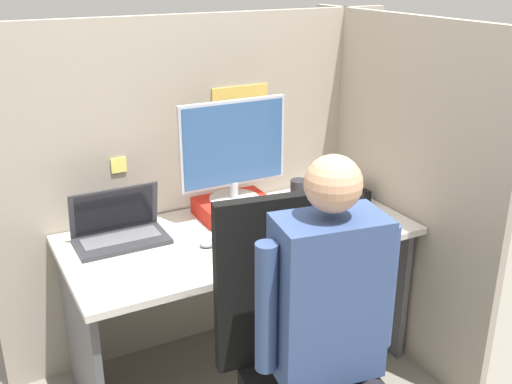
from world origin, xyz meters
name	(u,v)px	position (x,y,z in m)	size (l,w,h in m)	color
cubicle_panel_back	(205,186)	(0.00, 0.73, 0.81)	(2.01, 0.05, 1.61)	gray
cubicle_panel_right	(392,188)	(0.78, 0.28, 0.81)	(0.04, 1.35, 1.61)	gray
desk	(240,267)	(0.00, 0.35, 0.55)	(1.51, 0.71, 0.72)	beige
paper_box	(234,208)	(0.06, 0.53, 0.76)	(0.33, 0.25, 0.08)	red
monitor	(233,150)	(0.06, 0.53, 1.03)	(0.51, 0.23, 0.46)	#B2B2B7
laptop	(120,231)	(-0.49, 0.51, 0.76)	(0.38, 0.21, 0.23)	#2D2D33
mouse	(209,243)	(-0.18, 0.29, 0.73)	(0.08, 0.05, 0.03)	gray
stapler	(360,194)	(0.69, 0.42, 0.75)	(0.04, 0.12, 0.06)	black
carrot_toy	(316,234)	(0.25, 0.14, 0.74)	(0.05, 0.16, 0.05)	orange
office_chair	(301,357)	(-0.11, -0.33, 0.54)	(0.54, 0.60, 1.10)	black
person	(336,327)	(-0.08, -0.48, 0.75)	(0.47, 0.42, 1.31)	black
coffee_mug	(299,191)	(0.42, 0.54, 0.77)	(0.08, 0.08, 0.11)	#232328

